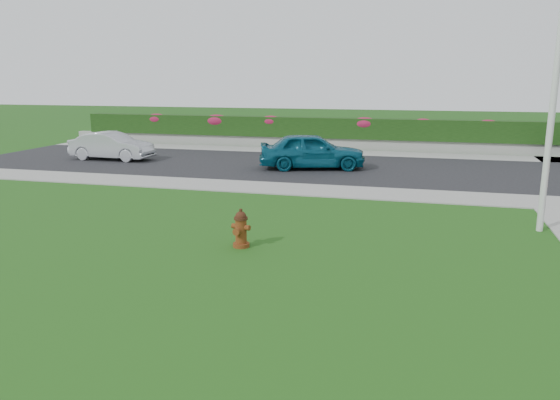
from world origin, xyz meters
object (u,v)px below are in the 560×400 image
(sedan_teal, at_px, (312,151))
(fire_hydrant, at_px, (241,229))
(utility_pole, at_px, (551,122))
(sedan_silver, at_px, (112,146))

(sedan_teal, bearing_deg, fire_hydrant, 167.42)
(sedan_teal, height_order, utility_pole, utility_pole)
(fire_hydrant, xyz_separation_m, sedan_silver, (-10.32, 11.34, 0.26))
(fire_hydrant, bearing_deg, sedan_teal, 104.81)
(fire_hydrant, xyz_separation_m, utility_pole, (6.93, 3.25, 2.34))
(fire_hydrant, distance_m, sedan_teal, 11.21)
(sedan_teal, bearing_deg, sedan_silver, 73.28)
(sedan_silver, bearing_deg, fire_hydrant, -136.79)
(sedan_teal, height_order, sedan_silver, sedan_teal)
(utility_pole, bearing_deg, sedan_silver, 154.88)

